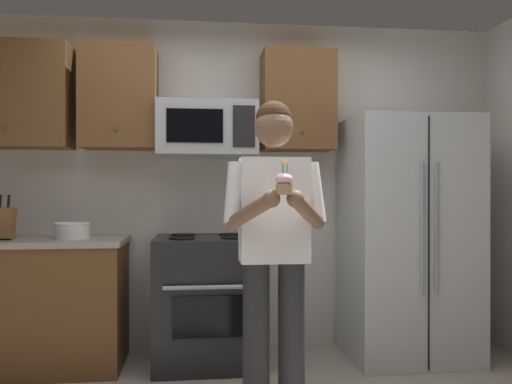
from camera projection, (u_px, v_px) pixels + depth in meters
The scene contains 10 objects.
wall_back at pixel (225, 185), 4.17m from camera, with size 4.40×0.10×2.60m, color beige.
oven_range at pixel (207, 300), 3.77m from camera, with size 0.76×0.70×0.93m.
microwave at pixel (207, 129), 3.89m from camera, with size 0.74×0.41×0.40m.
refrigerator at pixel (407, 238), 3.90m from camera, with size 0.90×0.75×1.80m.
cabinet_row_upper at pixel (130, 98), 3.87m from camera, with size 2.78×0.36×0.76m.
counter_left at pixel (22, 304), 3.64m from camera, with size 1.44×0.66×0.92m.
knife_block at pixel (1, 223), 3.58m from camera, with size 0.16×0.15×0.32m.
bowl_large_white at pixel (72, 230), 3.64m from camera, with size 0.24×0.24×0.11m.
person at pixel (274, 238), 2.89m from camera, with size 0.60×0.48×1.76m.
cupcake at pixel (284, 183), 2.56m from camera, with size 0.09×0.09×0.17m.
Camera 1 is at (-0.23, -2.43, 1.26)m, focal length 36.40 mm.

